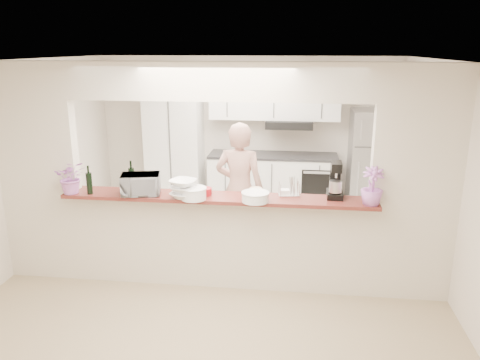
% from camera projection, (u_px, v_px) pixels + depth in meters
% --- Properties ---
extents(floor, '(6.00, 6.00, 0.00)m').
position_uv_depth(floor, '(220.00, 284.00, 5.40)').
color(floor, tan).
rests_on(floor, ground).
extents(tile_overlay, '(5.00, 2.90, 0.01)m').
position_uv_depth(tile_overlay, '(237.00, 233.00, 6.88)').
color(tile_overlay, beige).
rests_on(tile_overlay, floor).
extents(partition, '(5.00, 0.15, 2.50)m').
position_uv_depth(partition, '(218.00, 159.00, 4.99)').
color(partition, beige).
rests_on(partition, floor).
extents(bar_counter, '(3.40, 0.38, 1.09)m').
position_uv_depth(bar_counter, '(219.00, 238.00, 5.24)').
color(bar_counter, beige).
rests_on(bar_counter, floor).
extents(kitchen_cabinets, '(3.15, 0.62, 2.25)m').
position_uv_depth(kitchen_cabinets, '(235.00, 151.00, 7.75)').
color(kitchen_cabinets, white).
rests_on(kitchen_cabinets, floor).
extents(refrigerator, '(0.75, 0.70, 1.70)m').
position_uv_depth(refrigerator, '(373.00, 163.00, 7.45)').
color(refrigerator, '#9D9DA1').
rests_on(refrigerator, floor).
extents(flower_left, '(0.42, 0.39, 0.37)m').
position_uv_depth(flower_left, '(71.00, 177.00, 5.09)').
color(flower_left, '#CA6BAC').
rests_on(flower_left, bar_counter).
extents(wine_bottle_a, '(0.06, 0.06, 0.32)m').
position_uv_depth(wine_bottle_a, '(89.00, 183.00, 5.09)').
color(wine_bottle_a, black).
rests_on(wine_bottle_a, bar_counter).
extents(wine_bottle_b, '(0.07, 0.07, 0.33)m').
position_uv_depth(wine_bottle_b, '(132.00, 178.00, 5.25)').
color(wine_bottle_b, black).
rests_on(wine_bottle_b, bar_counter).
extents(toaster_oven, '(0.46, 0.36, 0.23)m').
position_uv_depth(toaster_oven, '(141.00, 184.00, 5.07)').
color(toaster_oven, '#A1A1A5').
rests_on(toaster_oven, bar_counter).
extents(serving_bowls, '(0.34, 0.34, 0.20)m').
position_uv_depth(serving_bowls, '(183.00, 189.00, 4.95)').
color(serving_bowls, white).
rests_on(serving_bowls, bar_counter).
extents(plate_stack_a, '(0.27, 0.27, 0.13)m').
position_uv_depth(plate_stack_a, '(194.00, 193.00, 4.93)').
color(plate_stack_a, white).
rests_on(plate_stack_a, bar_counter).
extents(plate_stack_b, '(0.29, 0.29, 0.10)m').
position_uv_depth(plate_stack_b, '(255.00, 197.00, 4.85)').
color(plate_stack_b, white).
rests_on(plate_stack_b, bar_counter).
extents(red_bowl, '(0.16, 0.16, 0.08)m').
position_uv_depth(red_bowl, '(204.00, 191.00, 5.08)').
color(red_bowl, maroon).
rests_on(red_bowl, bar_counter).
extents(tan_bowl, '(0.14, 0.14, 0.06)m').
position_uv_depth(tan_bowl, '(256.00, 191.00, 5.12)').
color(tan_bowl, '#CEB691').
rests_on(tan_bowl, bar_counter).
extents(utensil_caddy, '(0.24, 0.17, 0.21)m').
position_uv_depth(utensil_caddy, '(289.00, 188.00, 5.03)').
color(utensil_caddy, silver).
rests_on(utensil_caddy, bar_counter).
extents(stand_mixer, '(0.17, 0.27, 0.39)m').
position_uv_depth(stand_mixer, '(335.00, 181.00, 4.96)').
color(stand_mixer, black).
rests_on(stand_mixer, bar_counter).
extents(flower_right, '(0.23, 0.23, 0.39)m').
position_uv_depth(flower_right, '(372.00, 186.00, 4.71)').
color(flower_right, '#B66ECD').
rests_on(flower_right, bar_counter).
extents(person, '(0.68, 0.50, 1.74)m').
position_uv_depth(person, '(240.00, 190.00, 6.00)').
color(person, tan).
rests_on(person, floor).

